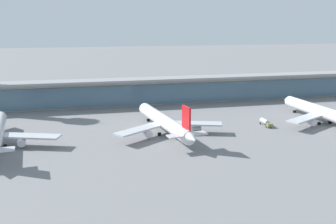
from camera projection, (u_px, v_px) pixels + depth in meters
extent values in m
plane|color=slate|center=(180.00, 142.00, 147.98)|extent=(1200.00, 1200.00, 0.00)
cone|color=white|center=(0.00, 116.00, 167.82)|extent=(5.92, 5.54, 5.36)
cube|color=black|center=(0.00, 116.00, 164.74)|extent=(4.34, 2.75, 0.66)
cube|color=#B7BABF|center=(29.00, 136.00, 141.92)|extent=(24.23, 13.36, 0.66)
cylinder|color=silver|center=(21.00, 142.00, 140.92)|extent=(3.48, 4.30, 3.01)
cylinder|color=black|center=(5.00, 146.00, 141.61)|extent=(1.28, 1.45, 1.32)
cylinder|color=black|center=(0.00, 130.00, 162.14)|extent=(1.28, 1.45, 1.32)
cylinder|color=white|center=(164.00, 121.00, 159.44)|extent=(13.14, 52.05, 5.46)
cone|color=white|center=(143.00, 108.00, 184.86)|extent=(6.03, 5.66, 5.36)
cone|color=white|center=(192.00, 138.00, 134.14)|extent=(5.76, 6.68, 4.92)
cube|color=black|center=(145.00, 107.00, 181.81)|extent=(4.39, 2.85, 0.66)
cube|color=#B7BABF|center=(141.00, 129.00, 151.15)|extent=(22.81, 18.34, 0.66)
cube|color=#B7BABF|center=(194.00, 123.00, 159.56)|extent=(24.28, 12.80, 0.66)
cylinder|color=silver|center=(148.00, 133.00, 152.10)|extent=(3.57, 4.36, 3.01)
cylinder|color=silver|center=(188.00, 129.00, 158.49)|extent=(3.57, 4.36, 3.01)
cube|color=red|center=(186.00, 118.00, 136.93)|extent=(1.64, 6.62, 8.48)
cube|color=#B7BABF|center=(187.00, 135.00, 137.51)|extent=(15.52, 6.35, 0.47)
cylinder|color=black|center=(159.00, 134.00, 156.85)|extent=(1.31, 1.47, 1.32)
cylinder|color=black|center=(173.00, 132.00, 159.01)|extent=(1.31, 1.47, 1.32)
cylinder|color=black|center=(148.00, 120.00, 179.24)|extent=(1.31, 1.47, 1.32)
cylinder|color=white|center=(321.00, 112.00, 175.92)|extent=(8.44, 52.05, 5.46)
cone|color=white|center=(287.00, 100.00, 202.16)|extent=(5.63, 5.22, 5.36)
cube|color=black|center=(290.00, 100.00, 199.01)|extent=(4.22, 2.49, 0.66)
cube|color=#B7BABF|center=(306.00, 118.00, 168.50)|extent=(23.49, 16.79, 0.66)
cylinder|color=silver|center=(312.00, 122.00, 169.19)|extent=(3.24, 4.12, 3.01)
cylinder|color=black|center=(319.00, 123.00, 173.51)|extent=(1.20, 1.38, 1.32)
cylinder|color=black|center=(330.00, 122.00, 175.15)|extent=(1.20, 1.38, 1.32)
cylinder|color=black|center=(294.00, 111.00, 196.33)|extent=(1.20, 1.38, 1.32)
cube|color=gray|center=(184.00, 131.00, 158.66)|extent=(2.12, 2.50, 1.50)
cylinder|color=silver|center=(194.00, 129.00, 159.78)|extent=(5.70, 2.39, 2.10)
cylinder|color=black|center=(187.00, 134.00, 158.06)|extent=(0.91, 0.33, 0.90)
cylinder|color=black|center=(185.00, 132.00, 160.12)|extent=(0.91, 0.33, 0.90)
cylinder|color=black|center=(199.00, 133.00, 159.58)|extent=(0.91, 0.33, 0.90)
cylinder|color=black|center=(198.00, 131.00, 161.64)|extent=(0.91, 0.33, 0.90)
cube|color=olive|center=(270.00, 125.00, 168.04)|extent=(2.42, 2.02, 1.50)
cylinder|color=silver|center=(265.00, 121.00, 172.42)|extent=(2.15, 5.62, 2.10)
cylinder|color=black|center=(271.00, 126.00, 169.36)|extent=(0.29, 0.90, 0.90)
cylinder|color=black|center=(266.00, 127.00, 168.86)|extent=(0.29, 0.90, 0.90)
cylinder|color=black|center=(265.00, 123.00, 174.75)|extent=(0.29, 0.90, 0.90)
cylinder|color=black|center=(260.00, 123.00, 174.26)|extent=(0.29, 0.90, 0.90)
cube|color=#B2ADA3|center=(147.00, 92.00, 215.73)|extent=(258.11, 8.00, 14.00)
cube|color=slate|center=(149.00, 95.00, 211.81)|extent=(252.95, 0.50, 11.20)
cube|color=gray|center=(148.00, 79.00, 212.06)|extent=(263.28, 12.80, 1.20)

